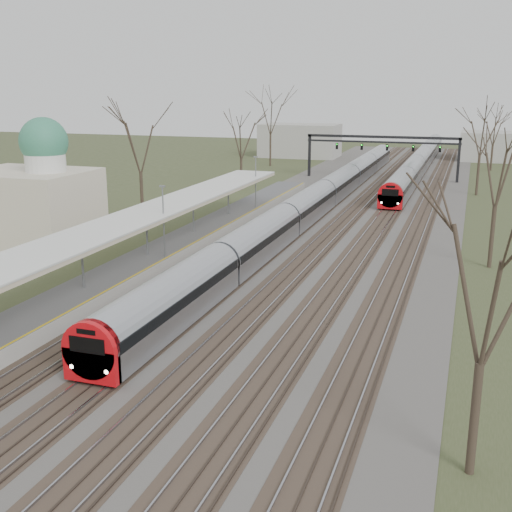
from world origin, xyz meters
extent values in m
cube|color=#474442|center=(0.00, 55.00, 0.05)|extent=(24.00, 160.00, 0.10)
cube|color=#4C3828|center=(-6.00, 55.00, 0.09)|extent=(2.60, 160.00, 0.06)
cube|color=gray|center=(-6.72, 55.00, 0.16)|extent=(0.07, 160.00, 0.12)
cube|color=gray|center=(-5.28, 55.00, 0.16)|extent=(0.07, 160.00, 0.12)
cube|color=#4C3828|center=(-2.50, 55.00, 0.09)|extent=(2.60, 160.00, 0.06)
cube|color=gray|center=(-3.22, 55.00, 0.16)|extent=(0.07, 160.00, 0.12)
cube|color=gray|center=(-1.78, 55.00, 0.16)|extent=(0.07, 160.00, 0.12)
cube|color=#4C3828|center=(1.00, 55.00, 0.09)|extent=(2.60, 160.00, 0.06)
cube|color=gray|center=(0.28, 55.00, 0.16)|extent=(0.07, 160.00, 0.12)
cube|color=gray|center=(1.72, 55.00, 0.16)|extent=(0.07, 160.00, 0.12)
cube|color=#4C3828|center=(4.50, 55.00, 0.09)|extent=(2.60, 160.00, 0.06)
cube|color=gray|center=(3.78, 55.00, 0.16)|extent=(0.07, 160.00, 0.12)
cube|color=gray|center=(5.22, 55.00, 0.16)|extent=(0.07, 160.00, 0.12)
cube|color=#4C3828|center=(8.00, 55.00, 0.09)|extent=(2.60, 160.00, 0.06)
cube|color=gray|center=(7.28, 55.00, 0.16)|extent=(0.07, 160.00, 0.12)
cube|color=gray|center=(8.72, 55.00, 0.16)|extent=(0.07, 160.00, 0.12)
cube|color=#9E9B93|center=(-9.05, 37.50, 0.50)|extent=(3.50, 69.00, 1.00)
cylinder|color=slate|center=(-9.05, 26.00, 2.50)|extent=(0.14, 0.14, 3.00)
cylinder|color=slate|center=(-9.05, 34.00, 2.50)|extent=(0.14, 0.14, 3.00)
cylinder|color=slate|center=(-9.05, 42.00, 2.50)|extent=(0.14, 0.14, 3.00)
cylinder|color=slate|center=(-9.05, 50.00, 2.50)|extent=(0.14, 0.14, 3.00)
cube|color=silver|center=(-9.05, 33.00, 4.05)|extent=(4.10, 50.00, 0.12)
cube|color=beige|center=(-9.05, 33.00, 3.88)|extent=(4.10, 50.00, 0.25)
cube|color=beige|center=(-22.00, 38.00, 3.00)|extent=(10.00, 8.00, 6.00)
cylinder|color=silver|center=(-20.00, 38.00, 7.20)|extent=(3.20, 3.20, 2.50)
sphere|color=#307859|center=(-20.00, 38.00, 8.40)|extent=(3.80, 3.80, 3.80)
cube|color=black|center=(-10.00, 85.00, 3.00)|extent=(0.35, 0.35, 6.00)
cube|color=black|center=(10.50, 85.00, 3.00)|extent=(0.35, 0.35, 6.00)
cube|color=black|center=(0.25, 85.00, 5.90)|extent=(21.00, 0.35, 0.35)
cube|color=black|center=(0.25, 85.00, 5.20)|extent=(21.00, 0.25, 0.25)
cube|color=black|center=(-6.00, 84.80, 4.50)|extent=(0.32, 0.22, 0.85)
sphere|color=#0CFF19|center=(-6.00, 84.66, 4.75)|extent=(0.16, 0.16, 0.16)
cube|color=black|center=(-2.50, 84.80, 4.50)|extent=(0.32, 0.22, 0.85)
sphere|color=#0CFF19|center=(-2.50, 84.66, 4.75)|extent=(0.16, 0.16, 0.16)
cube|color=black|center=(1.00, 84.80, 4.50)|extent=(0.32, 0.22, 0.85)
sphere|color=#0CFF19|center=(1.00, 84.66, 4.75)|extent=(0.16, 0.16, 0.16)
cube|color=black|center=(4.50, 84.80, 4.50)|extent=(0.32, 0.22, 0.85)
sphere|color=#0CFF19|center=(4.50, 84.66, 4.75)|extent=(0.16, 0.16, 0.16)
cube|color=black|center=(8.00, 84.80, 4.50)|extent=(0.32, 0.22, 0.85)
sphere|color=#0CFF19|center=(8.00, 84.66, 4.75)|extent=(0.16, 0.16, 0.16)
cylinder|color=#2D231C|center=(-17.00, 48.00, 2.48)|extent=(0.30, 0.30, 4.95)
cylinder|color=#2D231C|center=(13.00, 15.00, 2.02)|extent=(0.30, 0.30, 4.05)
cylinder|color=#2D231C|center=(14.00, 42.00, 2.25)|extent=(0.30, 0.30, 4.50)
cube|color=#9C9EA6|center=(-2.50, 61.46, 1.10)|extent=(2.55, 90.00, 1.60)
cylinder|color=#9C9EA6|center=(-2.50, 61.46, 1.75)|extent=(2.60, 89.70, 2.60)
cube|color=black|center=(-2.50, 61.46, 1.85)|extent=(2.62, 89.40, 0.55)
cube|color=red|center=(-2.50, 16.56, 1.05)|extent=(2.55, 0.50, 1.50)
cylinder|color=red|center=(-2.50, 16.61, 1.75)|extent=(2.60, 0.60, 2.60)
cube|color=black|center=(-2.50, 16.34, 2.05)|extent=(1.70, 0.12, 0.70)
sphere|color=white|center=(-3.35, 16.36, 0.95)|extent=(0.22, 0.22, 0.22)
sphere|color=white|center=(-1.65, 16.36, 0.95)|extent=(0.22, 0.22, 0.22)
cube|color=black|center=(-2.50, 61.46, 0.17)|extent=(1.80, 89.00, 0.35)
cube|color=#9C9EA6|center=(4.50, 98.82, 1.10)|extent=(2.55, 75.00, 1.60)
cylinder|color=#9C9EA6|center=(4.50, 98.82, 1.75)|extent=(2.60, 74.70, 2.60)
cube|color=black|center=(4.50, 98.82, 1.85)|extent=(2.62, 74.40, 0.55)
cube|color=red|center=(4.50, 61.42, 1.05)|extent=(2.55, 0.50, 1.50)
cylinder|color=red|center=(4.50, 61.47, 1.75)|extent=(2.60, 0.60, 2.60)
cube|color=black|center=(4.50, 61.20, 2.05)|extent=(1.70, 0.12, 0.70)
sphere|color=white|center=(3.65, 61.22, 0.95)|extent=(0.22, 0.22, 0.22)
sphere|color=white|center=(5.35, 61.22, 0.95)|extent=(0.22, 0.22, 0.22)
cube|color=black|center=(4.50, 98.82, 0.17)|extent=(1.80, 74.00, 0.35)
camera|label=1|loc=(12.25, -5.20, 12.58)|focal=45.00mm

